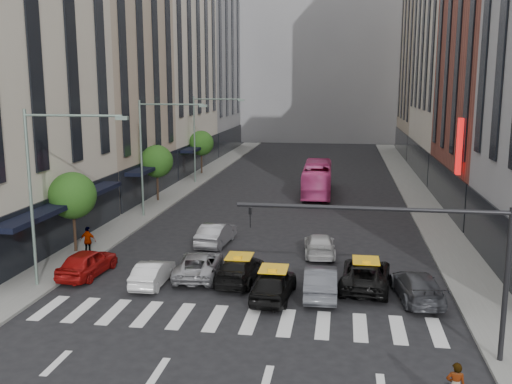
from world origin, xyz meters
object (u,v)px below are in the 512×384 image
at_px(streetlamp_near, 47,175).
at_px(car_white_front, 153,273).
at_px(streetlamp_far, 203,128).
at_px(streetlamp_mid, 153,143).
at_px(taxi_left, 239,269).
at_px(bus, 317,179).
at_px(pedestrian_far, 88,241).
at_px(taxi_center, 274,284).
at_px(car_red, 87,263).

bearing_deg(streetlamp_near, car_white_front, 14.93).
distance_m(streetlamp_far, car_white_front, 31.53).
bearing_deg(streetlamp_near, streetlamp_mid, 90.00).
distance_m(streetlamp_near, streetlamp_mid, 16.00).
distance_m(streetlamp_near, taxi_left, 10.89).
xyz_separation_m(streetlamp_far, bus, (12.15, -4.34, -4.38)).
bearing_deg(pedestrian_far, streetlamp_near, 97.78).
bearing_deg(car_white_front, taxi_left, -165.07).
relative_size(taxi_center, bus, 0.41).
xyz_separation_m(streetlamp_near, streetlamp_far, (0.00, 32.00, 0.00)).
distance_m(streetlamp_near, taxi_center, 12.45).
xyz_separation_m(taxi_left, bus, (2.91, 25.19, 0.84)).
height_order(streetlamp_near, pedestrian_far, streetlamp_near).
bearing_deg(streetlamp_far, streetlamp_near, -90.00).
xyz_separation_m(car_red, taxi_center, (10.49, -1.85, 0.01)).
relative_size(streetlamp_mid, pedestrian_far, 5.14).
relative_size(taxi_center, pedestrian_far, 2.53).
height_order(streetlamp_far, taxi_left, streetlamp_far).
xyz_separation_m(taxi_left, taxi_center, (2.10, -2.21, 0.07)).
bearing_deg(car_red, streetlamp_far, -84.03).
relative_size(streetlamp_near, streetlamp_far, 1.00).
height_order(bus, pedestrian_far, bus).
relative_size(streetlamp_near, streetlamp_mid, 1.00).
bearing_deg(taxi_center, car_red, -5.77).
bearing_deg(pedestrian_far, car_white_front, 144.79).
distance_m(streetlamp_far, pedestrian_far, 27.12).
bearing_deg(streetlamp_far, car_red, -88.38).
bearing_deg(car_red, streetlamp_mid, -82.17).
relative_size(taxi_left, taxi_center, 1.07).
bearing_deg(taxi_center, pedestrian_far, -18.84).
bearing_deg(car_white_front, pedestrian_far, -36.69).
relative_size(car_red, bus, 0.40).
bearing_deg(car_red, taxi_left, -173.17).
bearing_deg(bus, streetlamp_near, 65.11).
distance_m(car_white_front, bus, 27.38).
xyz_separation_m(streetlamp_mid, pedestrian_far, (-0.60, -10.67, -4.88)).
height_order(taxi_center, pedestrian_far, pedestrian_far).
height_order(streetlamp_mid, bus, streetlamp_mid).
bearing_deg(taxi_left, taxi_center, 137.53).
bearing_deg(taxi_left, streetlamp_mid, -51.67).
bearing_deg(car_white_front, taxi_center, 170.86).
relative_size(streetlamp_mid, taxi_center, 2.03).
relative_size(streetlamp_far, car_red, 2.05).
height_order(car_white_front, taxi_left, taxi_left).
relative_size(streetlamp_far, taxi_left, 1.91).
bearing_deg(taxi_center, bus, -87.48).
relative_size(streetlamp_near, car_white_front, 2.32).
distance_m(taxi_left, bus, 25.37).
height_order(streetlamp_far, taxi_center, streetlamp_far).
bearing_deg(bus, streetlamp_mid, 42.64).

